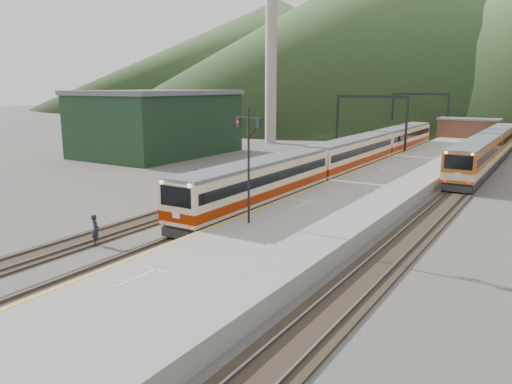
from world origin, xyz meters
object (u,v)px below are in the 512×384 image
Objects in this scene: second_train at (489,149)px; signal_mast at (249,153)px; main_train at (352,156)px; worker at (96,230)px.

second_train is 5.49× the size of signal_mast.
main_train is at bearing 97.10° from signal_mast.
signal_mast is at bearing -82.90° from main_train.
second_train reaches higher than main_train.
main_train is 30.72× the size of worker.
signal_mast reaches higher than worker.
worker is (-15.26, -44.66, -1.02)m from second_train.
second_train is (11.50, 13.62, 0.03)m from main_train.
signal_mast is at bearing -101.09° from worker.
signal_mast is (3.15, -25.26, 3.32)m from main_train.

